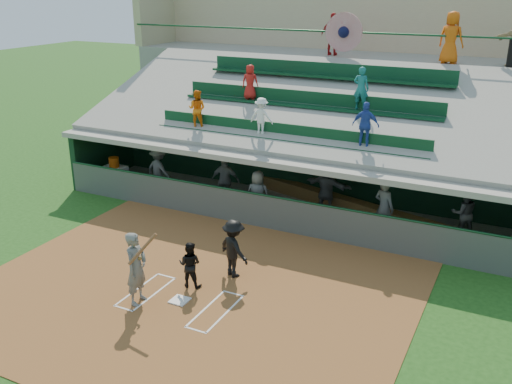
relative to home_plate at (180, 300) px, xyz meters
The scene contains 21 objects.
ground 0.04m from the home_plate, ahead, with size 100.00×100.00×0.00m, color #1C4914.
dirt_slab 0.50m from the home_plate, 90.00° to the left, with size 11.00×9.00×0.02m, color brown.
home_plate is the anchor object (origin of this frame).
batters_box_chalk 0.01m from the home_plate, ahead, with size 2.65×1.85×0.01m.
dugout_floor 6.75m from the home_plate, 90.00° to the left, with size 16.00×3.50×0.04m, color gray.
concourse_slab 13.69m from the home_plate, 90.00° to the left, with size 20.00×3.00×4.60m, color gray.
grandstand 10.75m from the home_plate, 90.02° to the left, with size 20.40×10.40×7.80m.
batter_at_plate 1.36m from the home_plate, 151.25° to the right, with size 0.88×0.78×1.95m.
catcher 0.98m from the home_plate, 102.10° to the left, with size 0.60×0.47×1.23m, color black.
home_umpire 2.01m from the home_plate, 71.94° to the left, with size 1.03×0.59×1.59m, color black.
dugout_bench 8.04m from the home_plate, 89.83° to the left, with size 14.97×0.45×0.45m, color olive.
white_table 9.22m from the home_plate, 139.06° to the left, with size 0.87×0.66×0.76m, color white.
water_cooler 9.17m from the home_plate, 139.07° to the left, with size 0.38×0.38×0.38m, color #D1520C.
dugout_player_a 7.97m from the home_plate, 128.76° to the left, with size 1.13×0.65×1.75m, color #555752.
dugout_player_b 6.66m from the home_plate, 109.26° to the left, with size 1.02×0.43×1.75m, color #5E615C.
dugout_player_c 5.66m from the home_plate, 96.03° to the left, with size 0.80×0.52×1.64m, color #595B56.
dugout_player_d 7.22m from the home_plate, 79.82° to the left, with size 1.68×0.54×1.81m, color #50524E.
dugout_player_e 7.03m from the home_plate, 60.02° to the left, with size 0.67×0.44×1.84m, color #60635D.
dugout_player_f 9.08m from the home_plate, 50.93° to the left, with size 0.76×0.59×1.57m, color #535550.
concourse_staff_a 13.82m from the home_plate, 93.10° to the left, with size 0.98×0.41×1.68m, color #A41213.
concourse_staff_b 13.87m from the home_plate, 71.58° to the left, with size 0.91×0.59×1.87m, color #D8570C.
Camera 1 is at (7.16, -10.17, 7.43)m, focal length 40.00 mm.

